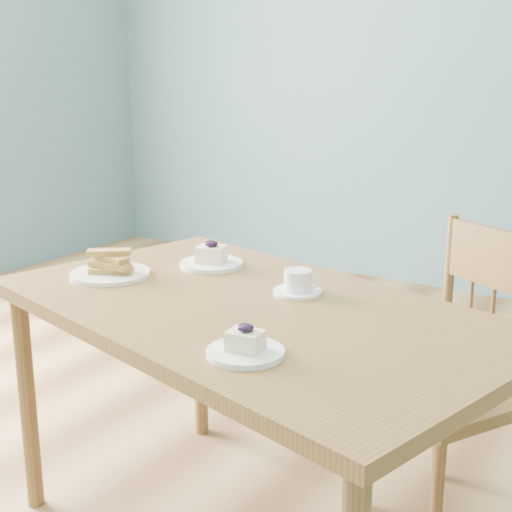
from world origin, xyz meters
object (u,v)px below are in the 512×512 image
at_px(dining_table, 249,331).
at_px(cheesecake_plate_near, 245,347).
at_px(dining_chair, 454,377).
at_px(coffee_cup, 298,284).
at_px(biscotti_plate, 110,268).
at_px(cheesecake_plate_far, 211,260).

height_order(dining_table, cheesecake_plate_near, cheesecake_plate_near).
bearing_deg(dining_chair, coffee_cup, -109.13).
height_order(dining_chair, cheesecake_plate_near, dining_chair).
height_order(dining_chair, biscotti_plate, dining_chair).
xyz_separation_m(dining_chair, coffee_cup, (-0.32, -0.30, 0.29)).
bearing_deg(cheesecake_plate_far, dining_chair, 18.30).
relative_size(dining_table, dining_chair, 1.70).
xyz_separation_m(dining_table, biscotti_plate, (-0.45, -0.01, 0.09)).
bearing_deg(biscotti_plate, cheesecake_plate_far, 53.56).
distance_m(cheesecake_plate_far, biscotti_plate, 0.29).
height_order(dining_table, coffee_cup, coffee_cup).
bearing_deg(coffee_cup, dining_table, -128.82).
xyz_separation_m(dining_chair, biscotti_plate, (-0.82, -0.45, 0.28)).
xyz_separation_m(dining_table, dining_chair, (0.37, 0.44, -0.19)).
bearing_deg(dining_chair, cheesecake_plate_near, -78.52).
bearing_deg(coffee_cup, biscotti_plate, 178.29).
distance_m(dining_chair, biscotti_plate, 0.98).
bearing_deg(coffee_cup, cheesecake_plate_near, -92.02).
distance_m(dining_table, dining_chair, 0.61).
distance_m(dining_chair, coffee_cup, 0.52).
distance_m(dining_table, coffee_cup, 0.18).
height_order(dining_chair, cheesecake_plate_far, dining_chair).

